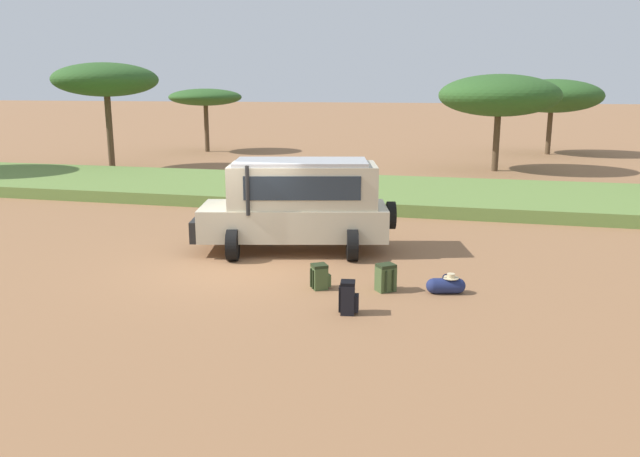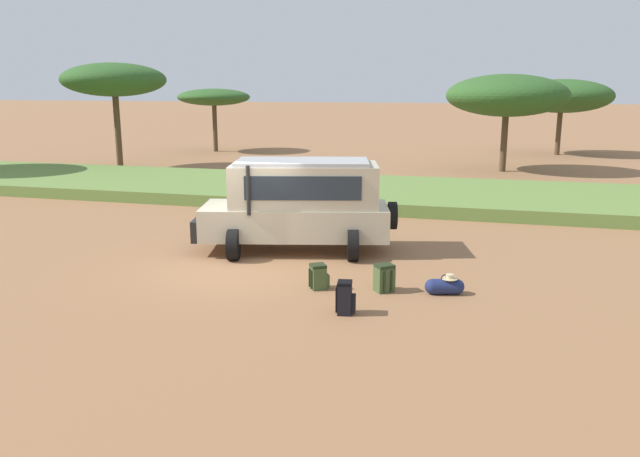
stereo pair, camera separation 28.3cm
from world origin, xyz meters
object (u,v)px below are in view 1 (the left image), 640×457
(safari_vehicle, at_px, (298,203))
(acacia_tree_centre_back, at_px, (205,97))
(acacia_tree_far_right, at_px, (552,96))
(backpack_near_rear_wheel, at_px, (348,298))
(backpack_beside_front_wheel, at_px, (385,278))
(acacia_tree_right_mid, at_px, (499,96))
(backpack_cluster_center, at_px, (320,277))
(duffel_bag_low_black_case, at_px, (446,285))
(acacia_tree_left_mid, at_px, (106,80))

(safari_vehicle, xyz_separation_m, acacia_tree_centre_back, (-13.18, 23.76, 2.31))
(safari_vehicle, relative_size, acacia_tree_far_right, 0.87)
(backpack_near_rear_wheel, height_order, acacia_tree_far_right, acacia_tree_far_right)
(backpack_beside_front_wheel, distance_m, acacia_tree_right_mid, 21.45)
(backpack_beside_front_wheel, height_order, acacia_tree_right_mid, acacia_tree_right_mid)
(backpack_cluster_center, bearing_deg, acacia_tree_far_right, 75.74)
(backpack_cluster_center, xyz_separation_m, duffel_bag_low_black_case, (2.69, 0.34, -0.10))
(safari_vehicle, xyz_separation_m, backpack_cluster_center, (1.35, -3.01, -1.03))
(backpack_cluster_center, xyz_separation_m, acacia_tree_left_mid, (-15.56, 16.78, 4.38))
(acacia_tree_left_mid, distance_m, acacia_tree_right_mid, 20.25)
(acacia_tree_left_mid, bearing_deg, acacia_tree_right_mid, 12.49)
(safari_vehicle, height_order, acacia_tree_left_mid, acacia_tree_left_mid)
(backpack_beside_front_wheel, bearing_deg, acacia_tree_centre_back, 120.95)
(acacia_tree_left_mid, xyz_separation_m, acacia_tree_far_right, (23.31, 13.73, -0.92))
(backpack_beside_front_wheel, relative_size, backpack_cluster_center, 1.09)
(backpack_cluster_center, relative_size, acacia_tree_right_mid, 0.09)
(acacia_tree_left_mid, relative_size, acacia_tree_centre_back, 1.13)
(backpack_beside_front_wheel, xyz_separation_m, backpack_near_rear_wheel, (-0.50, -1.56, 0.03))
(backpack_beside_front_wheel, bearing_deg, acacia_tree_far_right, 78.18)
(duffel_bag_low_black_case, relative_size, acacia_tree_centre_back, 0.17)
(acacia_tree_right_mid, bearing_deg, safari_vehicle, -107.00)
(backpack_near_rear_wheel, height_order, acacia_tree_left_mid, acacia_tree_left_mid)
(acacia_tree_left_mid, bearing_deg, acacia_tree_far_right, 30.51)
(backpack_beside_front_wheel, xyz_separation_m, acacia_tree_left_mid, (-16.96, 16.59, 4.35))
(duffel_bag_low_black_case, height_order, acacia_tree_right_mid, acacia_tree_right_mid)
(backpack_cluster_center, bearing_deg, acacia_tree_centre_back, 118.48)
(backpack_cluster_center, bearing_deg, duffel_bag_low_black_case, 7.20)
(acacia_tree_left_mid, xyz_separation_m, acacia_tree_centre_back, (1.03, 9.99, -1.04))
(backpack_near_rear_wheel, bearing_deg, backpack_cluster_center, 123.64)
(duffel_bag_low_black_case, relative_size, acacia_tree_right_mid, 0.14)
(backpack_near_rear_wheel, relative_size, acacia_tree_right_mid, 0.11)
(acacia_tree_centre_back, bearing_deg, acacia_tree_right_mid, -16.70)
(backpack_beside_front_wheel, bearing_deg, backpack_cluster_center, -172.14)
(backpack_cluster_center, distance_m, backpack_near_rear_wheel, 1.64)
(duffel_bag_low_black_case, bearing_deg, acacia_tree_centre_back, 123.08)
(acacia_tree_right_mid, height_order, acacia_tree_far_right, acacia_tree_right_mid)
(safari_vehicle, height_order, acacia_tree_far_right, acacia_tree_far_right)
(backpack_near_rear_wheel, relative_size, duffel_bag_low_black_case, 0.79)
(backpack_cluster_center, relative_size, backpack_near_rear_wheel, 0.84)
(acacia_tree_far_right, bearing_deg, backpack_beside_front_wheel, -101.82)
(safari_vehicle, distance_m, backpack_near_rear_wheel, 5.02)
(safari_vehicle, xyz_separation_m, duffel_bag_low_black_case, (4.04, -2.67, -1.12))
(backpack_beside_front_wheel, distance_m, backpack_cluster_center, 1.42)
(backpack_near_rear_wheel, bearing_deg, backpack_beside_front_wheel, 72.15)
(backpack_near_rear_wheel, height_order, acacia_tree_right_mid, acacia_tree_right_mid)
(backpack_cluster_center, relative_size, acacia_tree_left_mid, 0.10)
(safari_vehicle, distance_m, backpack_cluster_center, 3.46)
(duffel_bag_low_black_case, distance_m, acacia_tree_right_mid, 21.20)
(backpack_beside_front_wheel, relative_size, acacia_tree_left_mid, 0.11)
(backpack_near_rear_wheel, relative_size, acacia_tree_far_right, 0.10)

